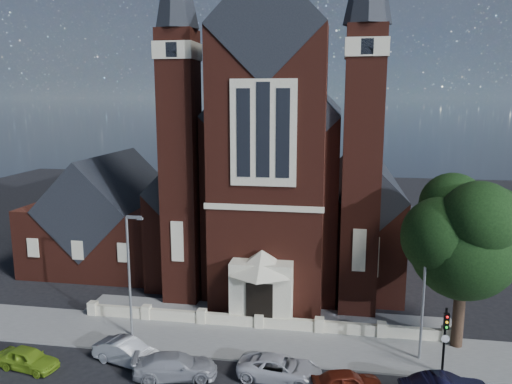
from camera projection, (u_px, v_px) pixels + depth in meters
ground at (275, 283)px, 41.82m from camera, size 120.00×120.00×0.00m
pavement_strip at (254, 342)px, 31.65m from camera, size 60.00×5.00×0.12m
forecourt_paving at (264, 316)px, 35.52m from camera, size 26.00×3.00×0.14m
forecourt_wall at (259, 328)px, 33.59m from camera, size 24.00×0.40×0.90m
church at (287, 173)px, 48.00m from camera, size 20.01×34.90×29.20m
parish_hall at (110, 220)px, 46.59m from camera, size 12.00×12.20×10.24m
street_tree at (467, 241)px, 29.48m from camera, size 6.40×6.60×10.70m
street_lamp_left at (130, 269)px, 31.60m from camera, size 1.16×0.22×8.09m
street_lamp_right at (426, 287)px, 28.67m from camera, size 1.16×0.22×8.09m
traffic_signal at (445, 333)px, 27.37m from camera, size 0.28×0.42×4.00m
car_lime_van at (28, 359)px, 28.47m from camera, size 3.86×2.10×1.25m
car_silver_a at (128, 352)px, 29.06m from camera, size 4.45×2.60×1.38m
car_silver_b at (175, 366)px, 27.61m from camera, size 4.95×2.92×1.34m
car_white_suv at (280, 368)px, 27.43m from camera, size 4.84×2.58×1.30m
car_dark_red at (347, 382)px, 26.07m from camera, size 4.02×2.46×1.28m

